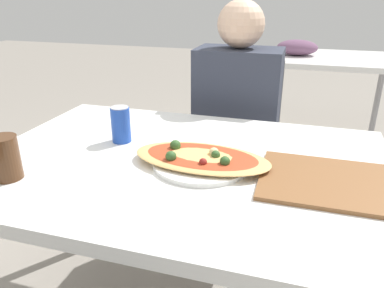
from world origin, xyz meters
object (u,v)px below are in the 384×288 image
dining_table (182,179)px  drink_glass (5,158)px  person_seated (237,109)px  chair_far_seated (239,138)px  soda_can (121,124)px  pizza_main (201,159)px

dining_table → drink_glass: 0.52m
person_seated → drink_glass: bearing=62.3°
chair_far_seated → soda_can: bearing=66.4°
person_seated → pizza_main: bearing=91.3°
pizza_main → person_seated: bearing=91.3°
dining_table → drink_glass: (-0.43, -0.26, 0.13)m
dining_table → person_seated: person_seated is taller
drink_glass → pizza_main: bearing=25.6°
soda_can → pizza_main: bearing=-18.1°
person_seated → drink_glass: size_ratio=9.47×
dining_table → soda_can: bearing=160.9°
dining_table → chair_far_seated: bearing=86.3°
pizza_main → soda_can: bearing=161.9°
soda_can → drink_glass: size_ratio=1.00×
pizza_main → chair_far_seated: bearing=91.1°
dining_table → pizza_main: bearing=-14.0°
chair_far_seated → drink_glass: bearing=65.0°
soda_can → drink_glass: bearing=-117.9°
chair_far_seated → person_seated: bearing=90.0°
pizza_main → dining_table: bearing=166.0°
person_seated → soda_can: bearing=62.4°
dining_table → person_seated: 0.67m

